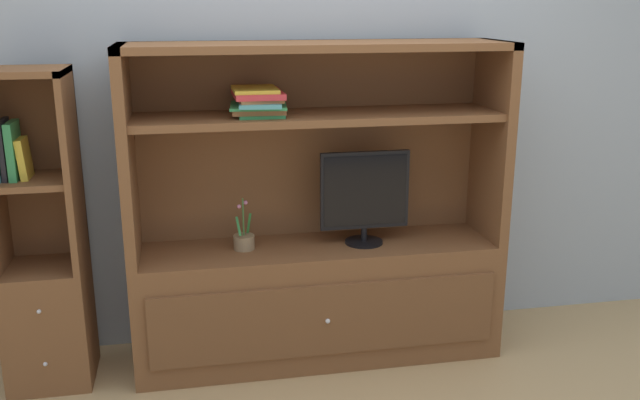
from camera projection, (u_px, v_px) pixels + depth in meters
name	position (u px, v px, depth m)	size (l,w,h in m)	color
ground_plane	(334.00, 393.00, 3.29)	(8.00, 8.00, 0.00)	tan
painted_rear_wall	(305.00, 78.00, 3.61)	(6.00, 0.10, 2.80)	#9EA8B2
media_console	(318.00, 264.00, 3.53)	(1.84, 0.48, 1.60)	brown
tv_monitor	(365.00, 195.00, 3.46)	(0.45, 0.19, 0.47)	black
potted_plant	(244.00, 241.00, 3.43)	(0.10, 0.10, 0.26)	#8C7251
magazine_stack	(258.00, 101.00, 3.24)	(0.29, 0.36, 0.13)	#338C4C
bookshelf_tall	(45.00, 278.00, 3.29)	(0.38, 0.38, 1.50)	brown
upright_book_row	(12.00, 153.00, 3.10)	(0.13, 0.18, 0.27)	teal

